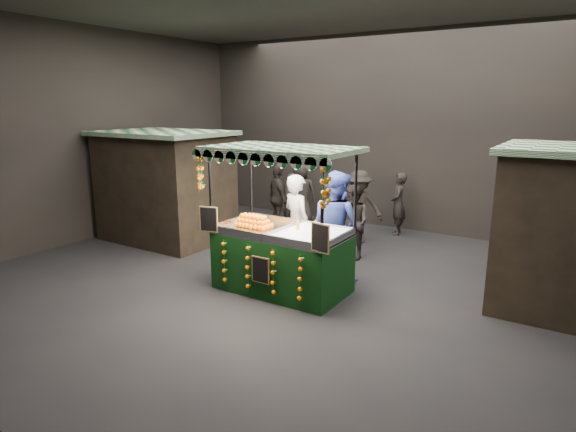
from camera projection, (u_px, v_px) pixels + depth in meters
The scene contains 12 objects.
ground at pixel (301, 287), 8.68m from camera, with size 12.00×12.00×0.00m, color black.
market_hall at pixel (302, 94), 7.91m from camera, with size 12.10×10.10×5.05m.
neighbour_stall_left at pixel (166, 186), 11.51m from camera, with size 3.00×2.20×2.60m.
juice_stall at pixel (281, 248), 8.35m from camera, with size 2.61×1.53×2.53m.
vendor_grey at pixel (297, 224), 9.31m from camera, with size 0.83×0.71×1.92m.
vendor_blue at pixel (336, 226), 8.88m from camera, with size 1.17×1.02×2.05m.
shopper_0 at pixel (291, 204), 12.04m from camera, with size 0.63×0.48×1.54m.
shopper_1 at pixel (353, 222), 10.11m from camera, with size 0.96×0.89×1.58m.
shopper_2 at pixel (278, 198), 12.44m from camera, with size 1.04×0.90×1.68m.
shopper_3 at pixel (359, 207), 11.31m from camera, with size 1.27×1.00×1.72m.
shopper_4 at pixel (301, 193), 13.03m from camera, with size 0.99×0.93×1.71m.
shopper_6 at pixel (398, 204), 12.01m from camera, with size 0.51×0.65×1.56m.
Camera 1 is at (4.20, -7.00, 3.24)m, focal length 30.02 mm.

